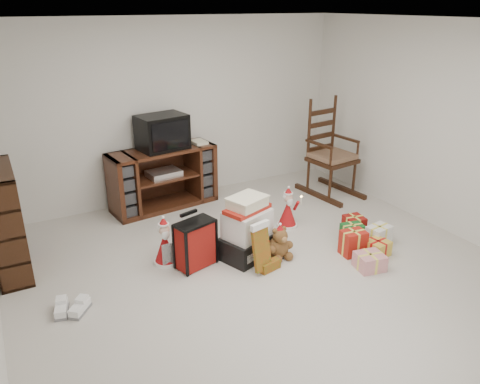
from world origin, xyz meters
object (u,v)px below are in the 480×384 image
at_px(red_suitcase, 195,244).
at_px(mrs_claus_figurine, 165,246).
at_px(sneaker_pair, 71,308).
at_px(gift_pile, 247,232).
at_px(teddy_bear, 279,245).
at_px(crt_television, 162,132).
at_px(gift_cluster, 364,239).
at_px(rocking_chair, 329,161).
at_px(tv_stand, 163,178).
at_px(bookshelf, 6,223).
at_px(santa_figurine, 288,212).

xyz_separation_m(red_suitcase, mrs_claus_figurine, (-0.27, 0.22, -0.06)).
bearing_deg(sneaker_pair, red_suitcase, 32.76).
bearing_deg(gift_pile, mrs_claus_figurine, 141.26).
distance_m(teddy_bear, crt_television, 2.24).
xyz_separation_m(red_suitcase, gift_cluster, (1.86, -0.57, -0.15)).
bearing_deg(gift_pile, red_suitcase, 152.61).
relative_size(rocking_chair, teddy_bear, 3.95).
height_order(tv_stand, bookshelf, bookshelf).
xyz_separation_m(red_suitcase, teddy_bear, (0.88, -0.27, -0.10)).
bearing_deg(gift_cluster, santa_figurine, 116.40).
xyz_separation_m(santa_figurine, crt_television, (-1.11, 1.36, 0.85)).
relative_size(tv_stand, rocking_chair, 1.03).
distance_m(bookshelf, teddy_bear, 2.87).
distance_m(rocking_chair, red_suitcase, 2.79).
relative_size(tv_stand, santa_figurine, 2.80).
relative_size(teddy_bear, gift_cluster, 0.37).
bearing_deg(gift_pile, santa_figurine, 7.57).
distance_m(rocking_chair, santa_figurine, 1.39).
distance_m(red_suitcase, crt_television, 1.90).
xyz_separation_m(bookshelf, teddy_bear, (2.61, -1.14, -0.38)).
relative_size(tv_stand, mrs_claus_figurine, 2.71).
relative_size(rocking_chair, red_suitcase, 2.35).
xyz_separation_m(tv_stand, rocking_chair, (2.32, -0.68, 0.08)).
bearing_deg(rocking_chair, sneaker_pair, -169.13).
bearing_deg(crt_television, sneaker_pair, -139.54).
bearing_deg(mrs_claus_figurine, sneaker_pair, -158.51).
height_order(teddy_bear, mrs_claus_figurine, mrs_claus_figurine).
bearing_deg(tv_stand, rocking_chair, -22.68).
bearing_deg(red_suitcase, crt_television, 64.53).
bearing_deg(gift_pile, crt_television, 79.84).
distance_m(gift_pile, red_suitcase, 0.59).
bearing_deg(bookshelf, crt_television, 22.52).
distance_m(sneaker_pair, crt_television, 2.71).
height_order(bookshelf, teddy_bear, bookshelf).
height_order(red_suitcase, gift_cluster, red_suitcase).
bearing_deg(bookshelf, santa_figurine, -9.50).
height_order(bookshelf, gift_cluster, bookshelf).
bearing_deg(bookshelf, sneaker_pair, -70.06).
bearing_deg(gift_pile, teddy_bear, -52.04).
height_order(santa_figurine, sneaker_pair, santa_figurine).
height_order(tv_stand, crt_television, crt_television).
bearing_deg(gift_cluster, gift_pile, 159.04).
bearing_deg(sneaker_pair, gift_pile, 27.70).
xyz_separation_m(bookshelf, gift_pile, (2.31, -0.94, -0.24)).
bearing_deg(tv_stand, teddy_bear, -79.02).
relative_size(bookshelf, santa_figurine, 2.13).
distance_m(gift_pile, santa_figurine, 0.93).
xyz_separation_m(bookshelf, gift_cluster, (3.59, -1.43, -0.42)).
relative_size(gift_pile, gift_cluster, 0.71).
xyz_separation_m(gift_pile, gift_cluster, (1.27, -0.49, -0.19)).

